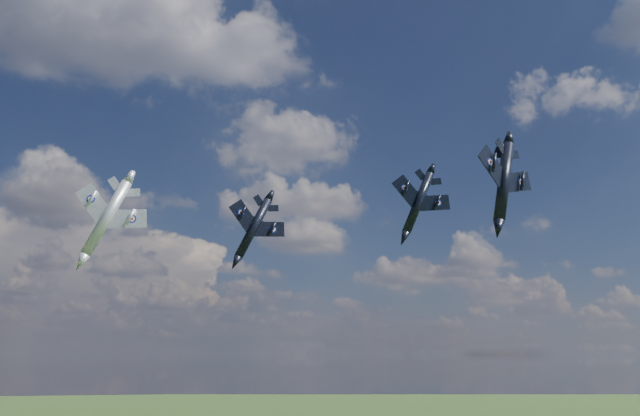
{
  "coord_description": "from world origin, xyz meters",
  "views": [
    {
      "loc": [
        -16.83,
        -70.73,
        62.37
      ],
      "look_at": [
        0.66,
        17.53,
        83.55
      ],
      "focal_mm": 35.0,
      "sensor_mm": 36.0,
      "label": 1
    }
  ],
  "objects": [
    {
      "name": "jet_left_silver",
      "position": [
        -29.87,
        20.53,
        81.41
      ],
      "size": [
        12.82,
        16.84,
        7.93
      ],
      "primitive_type": null,
      "rotation": [
        0.0,
        0.43,
        -0.05
      ],
      "color": "#A2A6AC"
    },
    {
      "name": "jet_lead_navy",
      "position": [
        -8.75,
        21.59,
        80.99
      ],
      "size": [
        10.82,
        14.24,
        6.82
      ],
      "primitive_type": null,
      "rotation": [
        0.0,
        0.45,
        0.05
      ],
      "color": "black"
    },
    {
      "name": "jet_high_navy",
      "position": [
        19.74,
        27.35,
        87.65
      ],
      "size": [
        13.11,
        16.81,
        7.51
      ],
      "primitive_type": null,
      "rotation": [
        0.0,
        0.41,
        -0.09
      ],
      "color": "black"
    },
    {
      "name": "jet_right_navy",
      "position": [
        21.53,
        0.64,
        84.13
      ],
      "size": [
        16.77,
        18.73,
        6.01
      ],
      "primitive_type": null,
      "rotation": [
        0.0,
        0.27,
        0.42
      ],
      "color": "black"
    }
  ]
}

